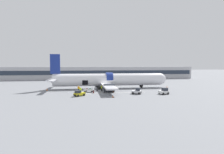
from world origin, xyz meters
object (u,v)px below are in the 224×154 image
ground_crew_loader_a (81,90)px  ground_crew_loader_b (102,88)px  ground_crew_driver (79,89)px  airplane (108,80)px  baggage_cart_loading (89,90)px  baggage_tug_rear (137,91)px  baggage_tug_lead (79,94)px  suitcase_on_tarmac_spare (97,90)px  suitcase_on_tarmac_upright (93,92)px  baggage_tug_mid (164,92)px

ground_crew_loader_a → ground_crew_loader_b: ground_crew_loader_a is taller
ground_crew_loader_b → ground_crew_driver: size_ratio=0.97×
airplane → baggage_cart_loading: (-6.15, -6.98, -2.23)m
baggage_tug_rear → ground_crew_driver: size_ratio=1.64×
baggage_tug_lead → ground_crew_driver: (-0.33, 6.88, 0.32)m
baggage_tug_lead → baggage_tug_rear: bearing=3.9°
ground_crew_loader_a → suitcase_on_tarmac_spare: bearing=36.7°
baggage_tug_lead → ground_crew_loader_b: bearing=51.0°
baggage_tug_rear → ground_crew_loader_b: 10.71m
airplane → baggage_tug_rear: 13.79m
baggage_cart_loading → ground_crew_driver: (-2.84, 0.57, 0.44)m
baggage_cart_loading → suitcase_on_tarmac_upright: bearing=-65.3°
airplane → baggage_tug_mid: (12.64, -13.74, -2.03)m
baggage_tug_lead → ground_crew_loader_b: size_ratio=1.70×
baggage_tug_lead → ground_crew_loader_b: ground_crew_loader_b is taller
airplane → ground_crew_loader_b: 6.49m
baggage_tug_rear → ground_crew_loader_a: ground_crew_loader_a is taller
baggage_tug_lead → ground_crew_loader_b: (6.14, 7.58, 0.29)m
suitcase_on_tarmac_spare → ground_crew_loader_a: bearing=-143.3°
baggage_tug_mid → ground_crew_loader_b: ground_crew_loader_b is taller
baggage_tug_mid → baggage_tug_rear: (-6.71, 1.46, 0.00)m
ground_crew_loader_a → suitcase_on_tarmac_spare: ground_crew_loader_a is taller
airplane → ground_crew_driver: size_ratio=22.15×
baggage_tug_mid → suitcase_on_tarmac_spare: bearing=155.3°
ground_crew_driver → baggage_tug_lead: bearing=-87.3°
ground_crew_loader_b → baggage_tug_lead: bearing=-129.0°
baggage_cart_loading → airplane: bearing=48.6°
ground_crew_driver → suitcase_on_tarmac_spare: ground_crew_driver is taller
ground_crew_loader_a → suitcase_on_tarmac_upright: size_ratio=2.15×
baggage_tug_mid → baggage_cart_loading: baggage_tug_mid is taller
baggage_tug_mid → baggage_tug_rear: size_ratio=0.92×
baggage_tug_lead → suitcase_on_tarmac_spare: 8.60m
baggage_tug_rear → ground_crew_loader_a: (-14.34, 2.77, 0.23)m
ground_crew_driver → ground_crew_loader_b: bearing=6.2°
baggage_tug_rear → ground_crew_driver: bearing=158.5°
ground_crew_loader_a → baggage_tug_lead: bearing=-93.8°
baggage_tug_lead → baggage_cart_loading: bearing=68.3°
airplane → ground_crew_loader_a: airplane is taller
airplane → baggage_tug_mid: size_ratio=14.74×
suitcase_on_tarmac_upright → baggage_cart_loading: bearing=114.7°
ground_crew_driver → suitcase_on_tarmac_spare: size_ratio=2.57×
ground_crew_loader_a → ground_crew_driver: (-0.58, 3.11, 0.02)m
baggage_tug_lead → baggage_tug_rear: baggage_tug_rear is taller
baggage_cart_loading → ground_crew_driver: ground_crew_driver is taller
ground_crew_driver → suitcase_on_tarmac_upright: 4.98m
baggage_tug_rear → baggage_cart_loading: size_ratio=0.78×
airplane → suitcase_on_tarmac_spare: (-3.89, -6.14, -2.42)m
baggage_tug_lead → baggage_tug_mid: bearing=-1.2°
baggage_cart_loading → suitcase_on_tarmac_upright: 2.65m
baggage_cart_loading → suitcase_on_tarmac_upright: (1.11, -2.40, -0.13)m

